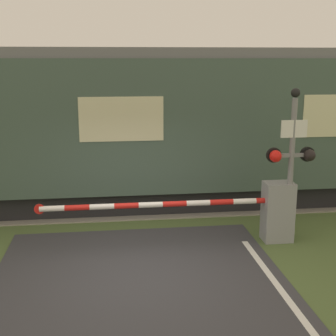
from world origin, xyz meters
The scene contains 5 objects.
ground_plane centered at (0.00, 0.00, 0.00)m, with size 80.00×80.00×0.00m, color #4C6033.
track_bed centered at (0.00, 4.21, 0.02)m, with size 36.00×3.20×0.13m.
train centered at (-0.16, 4.21, 2.03)m, with size 18.88×3.11×3.96m.
crossing_barrier centered at (2.61, 1.05, 0.67)m, with size 5.20×0.44×1.25m.
signal_post centered at (3.14, 0.90, 1.80)m, with size 1.00×0.26×3.16m.
Camera 1 is at (-0.44, -7.80, 3.72)m, focal length 50.00 mm.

